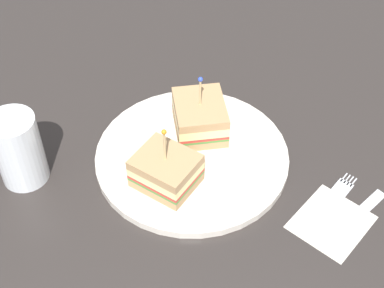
% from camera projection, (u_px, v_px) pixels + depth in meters
% --- Properties ---
extents(ground_plane, '(1.04, 1.04, 0.02)m').
position_uv_depth(ground_plane, '(192.00, 164.00, 0.83)').
color(ground_plane, '#2D2826').
extents(plate, '(0.28, 0.28, 0.01)m').
position_uv_depth(plate, '(192.00, 156.00, 0.82)').
color(plate, silver).
rests_on(plate, ground_plane).
extents(sandwich_half_front, '(0.08, 0.09, 0.10)m').
position_uv_depth(sandwich_half_front, '(200.00, 117.00, 0.83)').
color(sandwich_half_front, tan).
rests_on(sandwich_half_front, plate).
extents(sandwich_half_back, '(0.11, 0.10, 0.10)m').
position_uv_depth(sandwich_half_back, '(166.00, 171.00, 0.76)').
color(sandwich_half_back, tan).
rests_on(sandwich_half_back, plate).
extents(drink_glass, '(0.07, 0.07, 0.11)m').
position_uv_depth(drink_glass, '(19.00, 152.00, 0.76)').
color(drink_glass, gold).
rests_on(drink_glass, ground_plane).
extents(napkin, '(0.13, 0.13, 0.00)m').
position_uv_depth(napkin, '(331.00, 222.00, 0.74)').
color(napkin, beige).
rests_on(napkin, ground_plane).
extents(fork, '(0.10, 0.10, 0.00)m').
position_uv_depth(fork, '(335.00, 196.00, 0.77)').
color(fork, silver).
rests_on(fork, ground_plane).
extents(knife, '(0.11, 0.09, 0.00)m').
position_uv_depth(knife, '(358.00, 214.00, 0.75)').
color(knife, silver).
rests_on(knife, ground_plane).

